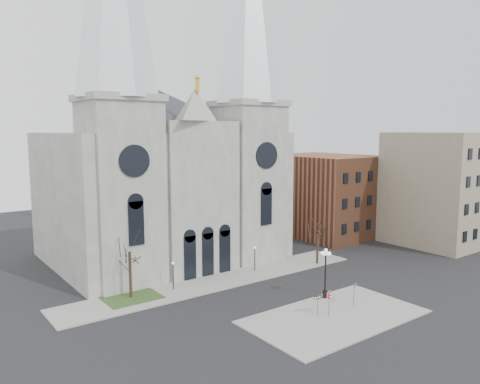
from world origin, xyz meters
TOP-DOWN VIEW (x-y plane):
  - ground at (0.00, 0.00)m, footprint 160.00×160.00m
  - sidewalk_near at (3.00, -5.00)m, footprint 18.00×10.00m
  - sidewalk_far at (0.00, 11.00)m, footprint 40.00×6.00m
  - grass_patch at (-11.00, 12.00)m, footprint 6.00×5.00m
  - cathedral at (0.00, 22.86)m, footprint 33.00×26.66m
  - bg_building_brick at (30.00, 22.00)m, footprint 14.00×18.00m
  - bg_building_tan at (38.00, 6.00)m, footprint 10.00×14.00m
  - tree_left at (-11.00, 12.00)m, footprint 3.20×3.20m
  - tree_right at (15.00, 9.00)m, footprint 3.20×3.20m
  - ped_lamp_left at (-6.00, 11.50)m, footprint 0.32×0.32m
  - ped_lamp_right at (6.00, 11.50)m, footprint 0.32×0.32m
  - stop_sign at (2.64, -4.53)m, footprint 0.90×0.20m
  - globe_lamp at (5.96, -0.89)m, footprint 1.46×1.46m
  - one_way_sign at (1.74, -3.87)m, footprint 0.92×0.23m
  - street_name_sign at (6.90, -4.14)m, footprint 0.71×0.26m

SIDE VIEW (x-z plane):
  - ground at x=0.00m, z-range 0.00..0.00m
  - sidewalk_near at x=3.00m, z-range 0.00..0.14m
  - sidewalk_far at x=0.00m, z-range 0.00..0.14m
  - grass_patch at x=-11.00m, z-range 0.00..0.18m
  - street_name_sign at x=6.90m, z-range 0.34..2.65m
  - one_way_sign at x=1.74m, z-range 0.52..2.64m
  - stop_sign at x=2.64m, z-range 0.68..3.21m
  - ped_lamp_left at x=-6.00m, z-range 0.70..3.96m
  - ped_lamp_right at x=6.00m, z-range 0.70..3.96m
  - globe_lamp at x=5.96m, z-range 0.85..6.39m
  - tree_right at x=15.00m, z-range 1.47..7.47m
  - tree_left at x=-11.00m, z-range 1.83..9.33m
  - bg_building_brick at x=30.00m, z-range 0.00..14.00m
  - bg_building_tan at x=38.00m, z-range 0.00..18.00m
  - cathedral at x=0.00m, z-range -8.52..45.48m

